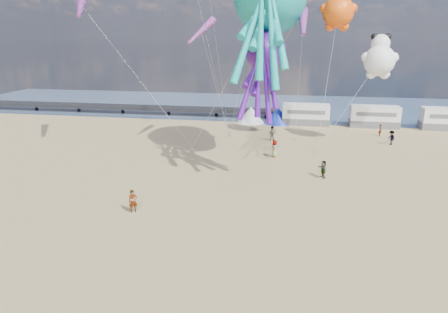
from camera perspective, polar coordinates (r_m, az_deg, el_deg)
ground at (r=22.47m, az=-2.69°, el=-16.58°), size 120.00×120.00×0.00m
water at (r=74.43m, az=6.65°, el=7.17°), size 120.00×120.00×0.00m
pier at (r=71.04m, az=-17.27°, el=6.87°), size 60.00×3.00×0.50m
motorhome_0 at (r=59.30m, az=11.59°, el=5.93°), size 6.60×2.50×3.00m
motorhome_1 at (r=60.33m, az=20.67°, el=5.37°), size 6.60×2.50×3.00m
motorhome_2 at (r=62.80m, az=29.23°, el=4.72°), size 6.60×2.50×3.00m
tent_white at (r=59.66m, az=3.84°, el=6.00°), size 4.00×4.00×2.40m
tent_blue at (r=59.38m, az=7.70°, el=5.84°), size 4.00×4.00×2.40m
standing_person at (r=29.90m, az=-12.88°, el=-6.26°), size 0.75×0.68×1.72m
beachgoer_0 at (r=42.65m, az=7.21°, el=1.12°), size 0.48×0.69×1.83m
beachgoer_1 at (r=49.47m, az=6.86°, el=3.32°), size 1.03×0.83×1.82m
beachgoer_2 at (r=51.11m, az=22.79°, el=2.49°), size 0.93×1.03×1.72m
beachgoer_4 at (r=37.24m, az=13.99°, el=-1.77°), size 0.72×1.02×1.61m
beachgoer_5 at (r=55.08m, az=21.41°, el=3.50°), size 0.51×1.44×1.53m
sandbag_a at (r=45.63m, az=-4.51°, el=1.19°), size 0.50×0.35×0.22m
sandbag_b at (r=46.25m, az=7.83°, el=1.30°), size 0.50×0.35×0.22m
sandbag_c at (r=45.06m, az=13.04°, el=0.60°), size 0.50×0.35×0.22m
sandbag_d at (r=49.98m, az=10.16°, el=2.37°), size 0.50×0.35×0.22m
sandbag_e at (r=50.81m, az=0.71°, el=2.87°), size 0.50×0.35×0.22m
kite_octopus_purple at (r=39.06m, az=5.95°, el=14.77°), size 4.87×9.26×10.12m
kite_panda at (r=48.79m, az=21.32°, el=12.63°), size 5.32×5.19×5.84m
kite_teddy_orange at (r=47.06m, az=16.00°, el=19.21°), size 4.85×4.68×5.72m
windsock_left at (r=45.89m, az=-19.75°, el=19.70°), size 3.69×6.65×6.77m
windsock_mid at (r=39.39m, az=11.24°, el=18.29°), size 1.10×5.26×5.24m
windsock_right at (r=45.68m, az=-3.30°, el=17.42°), size 2.87×5.23×5.29m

